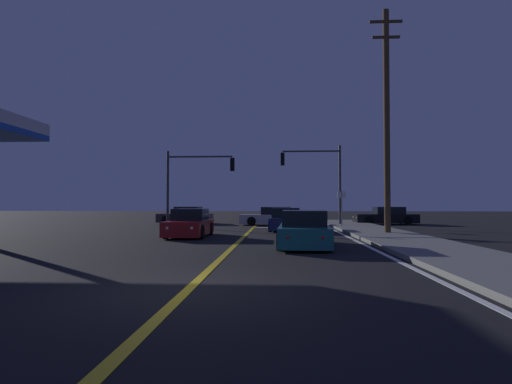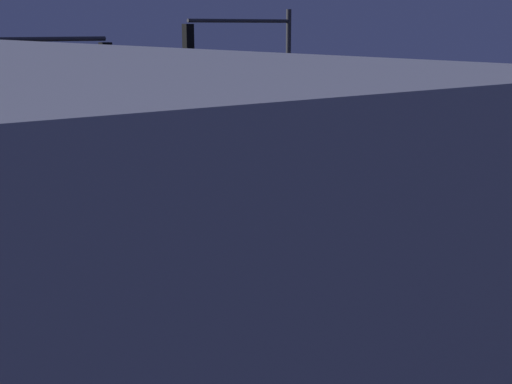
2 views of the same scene
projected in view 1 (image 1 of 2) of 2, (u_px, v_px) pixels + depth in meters
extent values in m
plane|color=black|center=(190.00, 288.00, 7.85)|extent=(160.00, 160.00, 0.00)
cube|color=slate|center=(397.00, 239.00, 18.09)|extent=(3.20, 38.28, 0.15)
cube|color=gold|center=(241.00, 239.00, 18.46)|extent=(0.20, 36.15, 0.01)
cube|color=white|center=(354.00, 240.00, 18.19)|extent=(0.16, 36.15, 0.01)
cube|color=white|center=(293.00, 228.00, 27.44)|extent=(5.20, 0.50, 0.01)
cube|color=#2D2D33|center=(185.00, 218.00, 33.37)|extent=(4.31, 2.00, 0.68)
cube|color=black|center=(188.00, 210.00, 33.36)|extent=(2.01, 1.65, 0.60)
cylinder|color=black|center=(166.00, 220.00, 32.65)|extent=(0.65, 0.25, 0.64)
cylinder|color=black|center=(172.00, 219.00, 34.34)|extent=(0.65, 0.25, 0.64)
cylinder|color=black|center=(199.00, 220.00, 32.40)|extent=(0.65, 0.25, 0.64)
cylinder|color=black|center=(204.00, 219.00, 34.09)|extent=(0.65, 0.25, 0.64)
sphere|color=#FFF4CC|center=(158.00, 217.00, 33.01)|extent=(0.18, 0.18, 0.18)
sphere|color=#FFF4CC|center=(162.00, 217.00, 34.14)|extent=(0.18, 0.18, 0.18)
sphere|color=red|center=(209.00, 217.00, 32.61)|extent=(0.14, 0.14, 0.14)
sphere|color=red|center=(212.00, 217.00, 33.74)|extent=(0.14, 0.14, 0.14)
cube|color=maroon|center=(189.00, 227.00, 20.09)|extent=(1.75, 4.11, 0.68)
cube|color=black|center=(190.00, 215.00, 20.35)|extent=(1.50, 1.89, 0.60)
cylinder|color=black|center=(201.00, 232.00, 18.77)|extent=(0.22, 0.64, 0.64)
cylinder|color=black|center=(166.00, 232.00, 18.86)|extent=(0.22, 0.64, 0.64)
cylinder|color=black|center=(210.00, 228.00, 21.31)|extent=(0.22, 0.64, 0.64)
cylinder|color=black|center=(179.00, 228.00, 21.40)|extent=(0.22, 0.64, 0.64)
sphere|color=#FFF4CC|center=(192.00, 228.00, 18.07)|extent=(0.18, 0.18, 0.18)
sphere|color=#FFF4CC|center=(167.00, 228.00, 18.13)|extent=(0.18, 0.18, 0.18)
sphere|color=red|center=(207.00, 224.00, 22.06)|extent=(0.14, 0.14, 0.14)
sphere|color=red|center=(187.00, 224.00, 22.12)|extent=(0.14, 0.14, 0.14)
cube|color=#B2B5BA|center=(272.00, 219.00, 30.84)|extent=(4.75, 1.87, 0.68)
cube|color=black|center=(276.00, 211.00, 30.83)|extent=(2.20, 1.56, 0.60)
cylinder|color=black|center=(252.00, 221.00, 30.15)|extent=(0.65, 0.24, 0.64)
cylinder|color=black|center=(254.00, 220.00, 31.77)|extent=(0.65, 0.24, 0.64)
cylinder|color=black|center=(292.00, 221.00, 29.91)|extent=(0.65, 0.24, 0.64)
cylinder|color=black|center=(292.00, 220.00, 31.52)|extent=(0.65, 0.24, 0.64)
sphere|color=#FFF4CC|center=(241.00, 218.00, 30.50)|extent=(0.18, 0.18, 0.18)
sphere|color=#FFF4CC|center=(242.00, 218.00, 31.57)|extent=(0.18, 0.18, 0.18)
sphere|color=red|center=(304.00, 218.00, 30.11)|extent=(0.14, 0.14, 0.14)
sphere|color=red|center=(303.00, 218.00, 31.19)|extent=(0.14, 0.14, 0.14)
cube|color=#195960|center=(304.00, 235.00, 15.44)|extent=(1.97, 4.58, 0.68)
cube|color=black|center=(304.00, 219.00, 15.19)|extent=(1.62, 2.14, 0.60)
cylinder|color=black|center=(283.00, 235.00, 16.91)|extent=(0.25, 0.65, 0.64)
cylinder|color=black|center=(324.00, 235.00, 16.75)|extent=(0.25, 0.65, 0.64)
cylinder|color=black|center=(280.00, 241.00, 14.12)|extent=(0.25, 0.65, 0.64)
cylinder|color=black|center=(330.00, 242.00, 13.96)|extent=(0.25, 0.65, 0.64)
sphere|color=#FFF4CC|center=(290.00, 229.00, 17.68)|extent=(0.18, 0.18, 0.18)
sphere|color=#FFF4CC|center=(316.00, 229.00, 17.57)|extent=(0.18, 0.18, 0.18)
sphere|color=red|center=(288.00, 237.00, 13.30)|extent=(0.14, 0.14, 0.14)
sphere|color=red|center=(323.00, 237.00, 13.19)|extent=(0.14, 0.14, 0.14)
cube|color=navy|center=(285.00, 223.00, 24.86)|extent=(1.89, 4.47, 0.68)
cube|color=black|center=(285.00, 213.00, 24.61)|extent=(1.60, 2.07, 0.60)
cylinder|color=black|center=(271.00, 224.00, 26.27)|extent=(0.23, 0.64, 0.64)
cylinder|color=black|center=(298.00, 224.00, 26.20)|extent=(0.23, 0.64, 0.64)
cylinder|color=black|center=(270.00, 226.00, 23.51)|extent=(0.23, 0.64, 0.64)
cylinder|color=black|center=(301.00, 226.00, 23.44)|extent=(0.23, 0.64, 0.64)
sphere|color=#FFF4CC|center=(275.00, 220.00, 27.05)|extent=(0.18, 0.18, 0.18)
sphere|color=#FFF4CC|center=(293.00, 220.00, 27.00)|extent=(0.18, 0.18, 0.18)
sphere|color=red|center=(275.00, 223.00, 22.71)|extent=(0.14, 0.14, 0.14)
sphere|color=red|center=(296.00, 223.00, 22.66)|extent=(0.14, 0.14, 0.14)
cube|color=black|center=(385.00, 218.00, 32.31)|extent=(4.76, 2.03, 0.68)
cube|color=black|center=(389.00, 211.00, 32.33)|extent=(2.22, 1.67, 0.60)
cylinder|color=black|center=(369.00, 220.00, 31.47)|extent=(0.65, 0.24, 0.64)
cylinder|color=black|center=(364.00, 220.00, 33.20)|extent=(0.65, 0.24, 0.64)
cylinder|color=black|center=(408.00, 220.00, 31.42)|extent=(0.65, 0.24, 0.64)
cylinder|color=black|center=(400.00, 220.00, 33.15)|extent=(0.65, 0.24, 0.64)
sphere|color=#FFF4CC|center=(357.00, 218.00, 31.78)|extent=(0.18, 0.18, 0.18)
sphere|color=#FFF4CC|center=(354.00, 217.00, 32.93)|extent=(0.18, 0.18, 0.18)
sphere|color=red|center=(418.00, 218.00, 31.70)|extent=(0.14, 0.14, 0.14)
sphere|color=red|center=(412.00, 217.00, 32.85)|extent=(0.14, 0.14, 0.14)
cylinder|color=#38383D|center=(340.00, 186.00, 29.63)|extent=(0.18, 0.18, 5.72)
cylinder|color=#38383D|center=(311.00, 151.00, 29.81)|extent=(4.06, 0.12, 0.12)
cube|color=black|center=(283.00, 159.00, 29.90)|extent=(0.28, 0.28, 0.90)
sphere|color=red|center=(283.00, 155.00, 29.91)|extent=(0.22, 0.22, 0.22)
sphere|color=#4C2D05|center=(283.00, 159.00, 29.90)|extent=(0.22, 0.22, 0.22)
sphere|color=#0A3814|center=(283.00, 163.00, 29.89)|extent=(0.22, 0.22, 0.22)
cylinder|color=#38383D|center=(168.00, 189.00, 28.88)|extent=(0.18, 0.18, 5.22)
cylinder|color=#38383D|center=(200.00, 157.00, 28.82)|extent=(4.49, 0.12, 0.12)
cube|color=black|center=(232.00, 164.00, 28.68)|extent=(0.28, 0.28, 0.90)
sphere|color=red|center=(232.00, 161.00, 28.69)|extent=(0.22, 0.22, 0.22)
sphere|color=#4C2D05|center=(232.00, 164.00, 28.68)|extent=(0.22, 0.22, 0.22)
sphere|color=#0A3814|center=(232.00, 168.00, 28.67)|extent=(0.22, 0.22, 0.22)
cylinder|color=#4C3823|center=(387.00, 122.00, 21.04)|extent=(0.31, 0.31, 11.42)
cube|color=#4C3823|center=(386.00, 22.00, 21.18)|extent=(1.64, 0.12, 0.12)
cube|color=#4C3823|center=(386.00, 37.00, 21.15)|extent=(1.38, 0.12, 0.12)
cylinder|color=slate|center=(342.00, 210.00, 26.80)|extent=(0.06, 0.06, 2.41)
cube|color=white|center=(342.00, 195.00, 26.83)|extent=(0.56, 0.13, 0.40)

